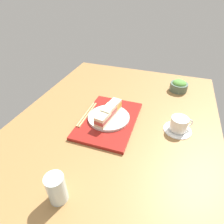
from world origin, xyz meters
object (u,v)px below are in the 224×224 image
chopsticks_pair (87,114)px  coffee_cup (179,125)px  sandwich_plate (109,117)px  sandwich_far (103,119)px  sandwich_near (114,106)px  sandwich_middle (109,112)px  drinking_glass (57,189)px  salad_bowl (179,86)px

chopsticks_pair → coffee_cup: (-4.54, 44.78, 1.23)cm
chopsticks_pair → coffee_cup: 45.03cm
coffee_cup → sandwich_plate: bearing=-83.2°
sandwich_far → chopsticks_pair: size_ratio=0.43×
sandwich_near → sandwich_middle: sandwich_middle is taller
sandwich_plate → coffee_cup: bearing=96.8°
sandwich_near → drinking_glass: size_ratio=0.80×
salad_bowl → chopsticks_pair: (44.09, -42.88, -1.37)cm
sandwich_near → sandwich_middle: (5.84, -0.80, 0.27)cm
sandwich_middle → coffee_cup: 33.58cm
coffee_cup → drinking_glass: drinking_glass is taller
sandwich_plate → sandwich_near: bearing=172.2°
sandwich_near → sandwich_middle: size_ratio=0.99×
sandwich_near → coffee_cup: (1.88, 32.46, -2.22)cm
chopsticks_pair → drinking_glass: drinking_glass is taller
sandwich_far → drinking_glass: drinking_glass is taller
sandwich_middle → salad_bowl: bearing=144.2°
sandwich_plate → salad_bowl: (-43.50, 31.35, 1.09)cm
sandwich_plate → salad_bowl: size_ratio=1.90×
sandwich_middle → chopsticks_pair: sandwich_middle is taller
sandwich_near → sandwich_far: (11.69, -1.59, -0.02)cm
sandwich_plate → sandwich_middle: size_ratio=2.33×
sandwich_near → salad_bowl: size_ratio=0.81×
sandwich_plate → drinking_glass: drinking_glass is taller
salad_bowl → sandwich_far: bearing=-33.1°
sandwich_middle → chopsticks_pair: 12.13cm
sandwich_plate → chopsticks_pair: sandwich_plate is taller
salad_bowl → sandwich_near: bearing=-39.0°
sandwich_plate → sandwich_near: size_ratio=2.34×
sandwich_far → drinking_glass: 37.61cm
sandwich_middle → sandwich_far: sandwich_middle is taller
chopsticks_pair → sandwich_plate: bearing=92.9°
sandwich_far → chopsticks_pair: (-5.26, -10.74, -3.43)cm
sandwich_near → salad_bowl: (-37.66, 30.55, -2.08)cm
sandwich_middle → drinking_glass: bearing=-2.4°
sandwich_middle → sandwich_near: bearing=172.2°
sandwich_plate → chopsticks_pair: 11.55cm
sandwich_plate → sandwich_middle: (-0.00, 0.00, 3.44)cm
sandwich_middle → drinking_glass: drinking_glass is taller
sandwich_plate → sandwich_middle: 3.44cm
sandwich_middle → salad_bowl: size_ratio=0.82×
sandwich_far → sandwich_middle: bearing=172.2°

